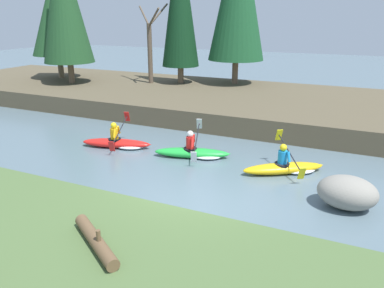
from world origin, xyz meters
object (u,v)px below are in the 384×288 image
at_px(kayaker_lead, 287,167).
at_px(boulder_midstream, 347,192).
at_px(kayaker_trailing, 119,143).
at_px(driftwood_log, 96,241).
at_px(kayaker_middle, 195,152).

bearing_deg(kayaker_lead, boulder_midstream, -75.46).
xyz_separation_m(kayaker_trailing, boulder_midstream, (8.30, -1.49, 0.24)).
distance_m(kayaker_lead, driftwood_log, 7.28).
xyz_separation_m(kayaker_middle, boulder_midstream, (5.19, -1.73, 0.24)).
height_order(boulder_midstream, driftwood_log, driftwood_log).
xyz_separation_m(kayaker_lead, driftwood_log, (-2.19, -6.90, 0.80)).
relative_size(kayaker_trailing, driftwood_log, 1.74).
bearing_deg(kayaker_lead, driftwood_log, -141.61).
height_order(kayaker_trailing, driftwood_log, driftwood_log).
bearing_deg(kayaker_lead, kayaker_trailing, 147.67).
height_order(kayaker_lead, kayaker_trailing, same).
bearing_deg(driftwood_log, boulder_midstream, 84.97).
xyz_separation_m(kayaker_trailing, driftwood_log, (4.21, -6.71, 0.80)).
height_order(kayaker_lead, kayaker_middle, same).
distance_m(boulder_midstream, driftwood_log, 6.65).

